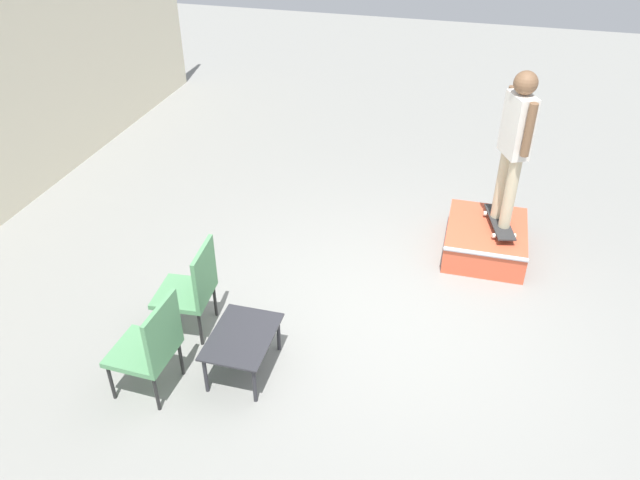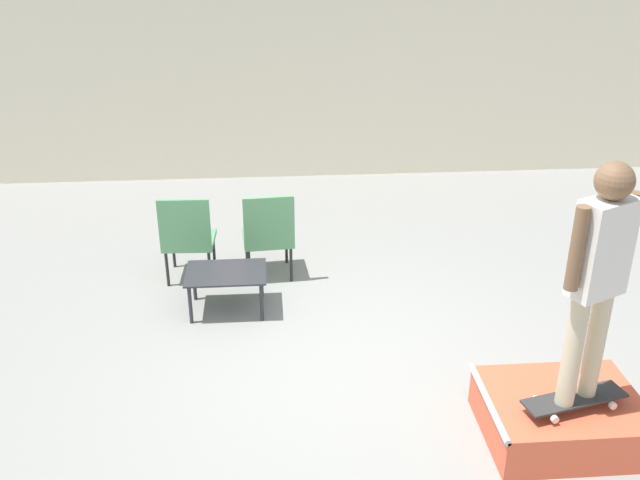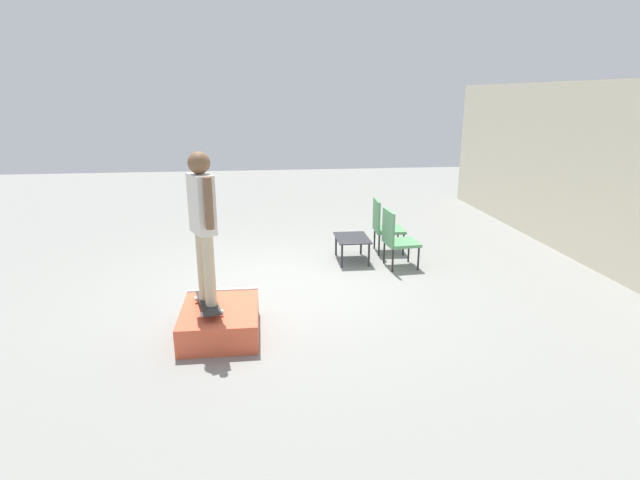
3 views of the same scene
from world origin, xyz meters
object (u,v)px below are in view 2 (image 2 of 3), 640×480
(person_skater, at_px, (599,267))
(patio_chair_right, at_px, (268,232))
(skateboard_on_ramp, at_px, (575,399))
(skate_ramp_box, at_px, (560,416))
(patio_chair_left, at_px, (188,235))
(coffee_table, at_px, (226,277))

(person_skater, xyz_separation_m, patio_chair_right, (-2.14, 2.84, -0.94))
(skateboard_on_ramp, bearing_deg, person_skater, -103.72)
(skate_ramp_box, distance_m, person_skater, 1.31)
(skateboard_on_ramp, bearing_deg, patio_chair_left, 122.61)
(skate_ramp_box, bearing_deg, person_skater, -81.55)
(coffee_table, bearing_deg, patio_chair_right, 57.34)
(skate_ramp_box, xyz_separation_m, patio_chair_right, (-2.12, 2.71, 0.36))
(patio_chair_right, bearing_deg, patio_chair_left, -4.44)
(skateboard_on_ramp, distance_m, coffee_table, 3.36)
(skate_ramp_box, xyz_separation_m, person_skater, (0.02, -0.12, 1.30))
(skate_ramp_box, xyz_separation_m, patio_chair_left, (-2.95, 2.71, 0.36))
(person_skater, xyz_separation_m, coffee_table, (-2.56, 2.18, -1.11))
(patio_chair_right, bearing_deg, skateboard_on_ramp, 122.52)
(skate_ramp_box, bearing_deg, skateboard_on_ramp, -81.55)
(skate_ramp_box, height_order, patio_chair_right, patio_chair_right)
(skate_ramp_box, relative_size, patio_chair_right, 1.19)
(skate_ramp_box, height_order, coffee_table, coffee_table)
(coffee_table, distance_m, patio_chair_left, 0.79)
(patio_chair_left, bearing_deg, patio_chair_right, -177.67)
(skate_ramp_box, xyz_separation_m, skateboard_on_ramp, (0.02, -0.12, 0.25))
(skateboard_on_ramp, bearing_deg, skate_ramp_box, 84.72)
(skateboard_on_ramp, relative_size, coffee_table, 1.04)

